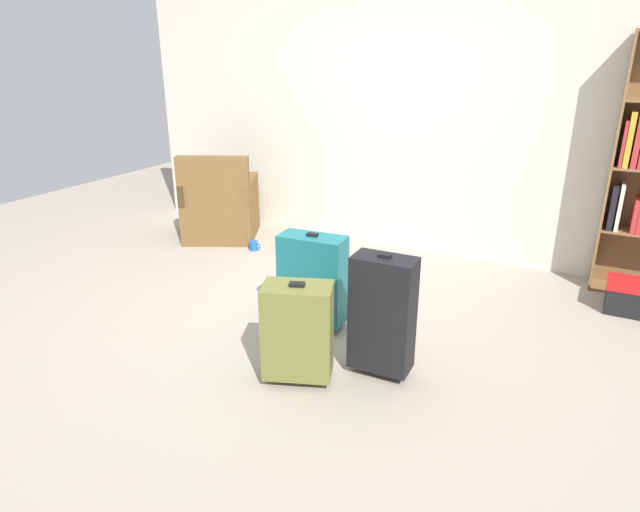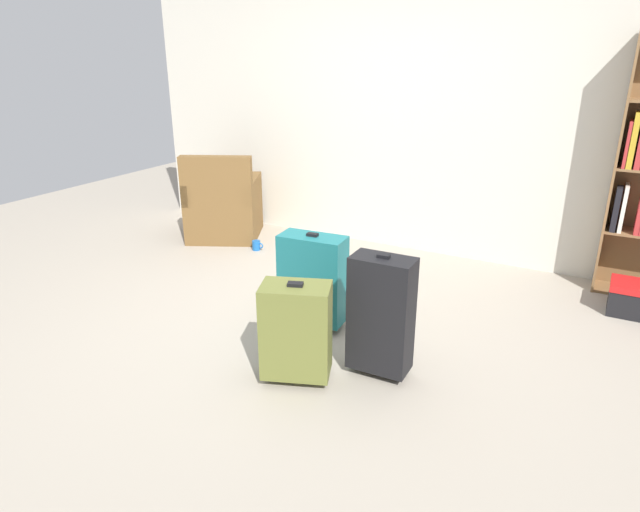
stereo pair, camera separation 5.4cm
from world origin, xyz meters
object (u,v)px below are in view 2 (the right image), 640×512
at_px(armchair, 224,208).
at_px(suitcase_olive, 296,330).
at_px(mug, 256,245).
at_px(suitcase_black, 381,314).
at_px(suitcase_teal, 313,279).

bearing_deg(armchair, suitcase_olive, -43.73).
xyz_separation_m(mug, suitcase_black, (1.92, -1.48, 0.36)).
relative_size(suitcase_black, suitcase_olive, 1.23).
height_order(mug, suitcase_black, suitcase_black).
relative_size(armchair, suitcase_olive, 1.48).
distance_m(armchair, suitcase_teal, 2.20).
height_order(armchair, mug, armchair).
height_order(mug, suitcase_olive, suitcase_olive).
height_order(mug, suitcase_teal, suitcase_teal).
bearing_deg(suitcase_olive, suitcase_black, 35.33).
bearing_deg(suitcase_teal, mug, 138.49).
bearing_deg(mug, armchair, 161.12).
relative_size(suitcase_black, suitcase_teal, 1.12).
relative_size(suitcase_teal, suitcase_olive, 1.10).
bearing_deg(suitcase_olive, suitcase_teal, 111.22).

